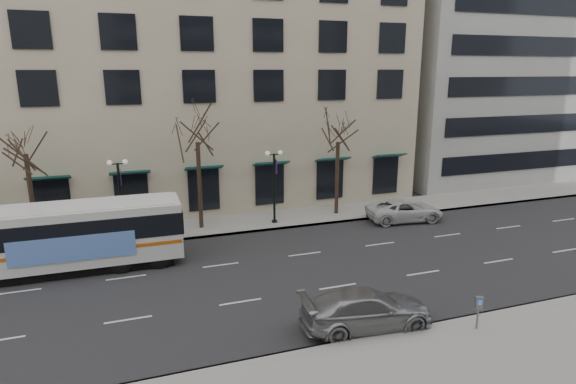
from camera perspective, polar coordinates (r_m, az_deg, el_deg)
name	(u,v)px	position (r m, az deg, el deg)	size (l,w,h in m)	color
ground	(230,282)	(25.18, -6.92, -10.54)	(160.00, 160.00, 0.00)	black
sidewalk_far	(271,220)	(34.46, -2.01, -3.33)	(80.00, 4.00, 0.15)	gray
building_hotel	(147,51)	(43.47, -16.32, 15.76)	(40.00, 20.00, 24.00)	tan
tree_far_left	(23,138)	(31.87, -28.87, 5.65)	(3.60, 3.60, 8.34)	black
tree_far_mid	(197,127)	(31.73, -10.75, 7.53)	(3.60, 3.60, 8.55)	black
tree_far_right	(338,129)	(34.68, 5.98, 7.47)	(3.60, 3.60, 8.06)	black
lamp_post_left	(120,196)	(31.52, -19.24, -0.42)	(1.22, 0.45, 5.21)	black
lamp_post_right	(274,183)	(32.95, -1.63, 1.02)	(1.22, 0.45, 5.21)	black
city_bus	(54,237)	(28.29, -25.95, -4.80)	(13.34, 3.06, 3.61)	silver
silver_car	(366,309)	(20.97, 9.29, -13.54)	(2.28, 5.61, 1.63)	#999BA0
white_pickup	(405,210)	(35.34, 13.66, -2.13)	(2.51, 5.44, 1.51)	silver
pay_station	(479,306)	(21.65, 21.67, -12.42)	(0.36, 0.29, 1.42)	slate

